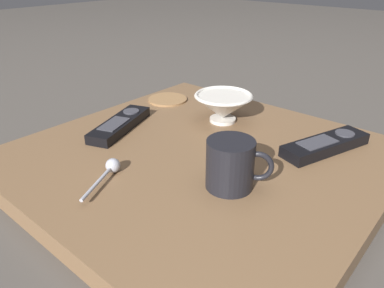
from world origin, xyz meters
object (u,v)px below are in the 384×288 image
at_px(drink_coaster, 168,99).
at_px(teaspoon, 110,168).
at_px(cereal_bowl, 223,106).
at_px(tv_remote_far, 120,124).
at_px(tv_remote_near, 326,145).
at_px(coffee_mug, 231,164).

bearing_deg(drink_coaster, teaspoon, 29.45).
xyz_separation_m(cereal_bowl, tv_remote_far, (0.19, -0.15, -0.03)).
xyz_separation_m(tv_remote_far, drink_coaster, (-0.20, -0.05, -0.01)).
distance_m(teaspoon, drink_coaster, 0.39).
distance_m(cereal_bowl, tv_remote_near, 0.24).
relative_size(tv_remote_far, drink_coaster, 1.90).
xyz_separation_m(cereal_bowl, teaspoon, (0.32, -0.01, -0.02)).
bearing_deg(teaspoon, drink_coaster, -150.55).
bearing_deg(teaspoon, coffee_mug, 120.67).
bearing_deg(cereal_bowl, tv_remote_far, -38.58).
height_order(teaspoon, drink_coaster, teaspoon).
xyz_separation_m(cereal_bowl, tv_remote_near, (-0.02, 0.24, -0.03)).
relative_size(cereal_bowl, drink_coaster, 1.29).
distance_m(cereal_bowl, teaspoon, 0.32).
height_order(teaspoon, tv_remote_far, teaspoon).
height_order(coffee_mug, tv_remote_far, coffee_mug).
distance_m(cereal_bowl, tv_remote_far, 0.24).
bearing_deg(coffee_mug, cereal_bowl, -140.96).
xyz_separation_m(tv_remote_near, tv_remote_far, (0.20, -0.39, -0.00)).
bearing_deg(coffee_mug, tv_remote_near, 163.94).
relative_size(teaspoon, tv_remote_far, 0.57).
distance_m(coffee_mug, tv_remote_far, 0.33).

